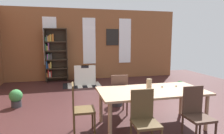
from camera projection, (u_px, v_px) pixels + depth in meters
ground_plane at (114, 116)px, 4.49m from camera, size 11.47×11.47×0.00m
back_wall_brick at (89, 44)px, 8.58m from camera, size 7.95×0.12×3.03m
window_pane_0 at (50, 41)px, 8.12m from camera, size 0.55×0.02×1.97m
window_pane_1 at (89, 41)px, 8.50m from camera, size 0.55×0.02×1.97m
window_pane_2 at (125, 41)px, 8.87m from camera, size 0.55×0.02×1.97m
dining_table at (152, 93)px, 3.88m from camera, size 2.09×1.05×0.75m
vase_on_table at (149, 85)px, 3.84m from camera, size 0.10×0.10×0.23m
tealight_candle_0 at (149, 86)px, 4.13m from camera, size 0.04×0.04×0.05m
tealight_candle_1 at (176, 86)px, 4.15m from camera, size 0.04×0.04×0.03m
tealight_candle_2 at (162, 86)px, 4.09m from camera, size 0.04×0.04×0.04m
dining_chair_near_right at (196, 113)px, 3.29m from camera, size 0.40×0.40×0.95m
dining_chair_far_left at (118, 93)px, 4.52m from camera, size 0.42×0.42×0.95m
dining_chair_near_left at (144, 118)px, 3.07m from camera, size 0.42×0.42×0.95m
dining_chair_head_left at (79, 107)px, 3.58m from camera, size 0.41×0.41×0.95m
bookshelf_tall at (55, 55)px, 8.06m from camera, size 0.91×0.31×2.18m
armchair_white at (85, 77)px, 7.77m from camera, size 0.86×0.86×0.75m
potted_plant_by_shelf at (180, 86)px, 6.45m from camera, size 0.25×0.25×0.39m
potted_plant_corner at (117, 94)px, 5.16m from camera, size 0.39×0.39×0.57m
potted_plant_window at (16, 98)px, 5.05m from camera, size 0.33×0.33×0.46m
striped_rug at (82, 85)px, 7.51m from camera, size 1.42×0.97×0.01m
framed_picture at (112, 37)px, 8.71m from camera, size 0.56×0.03×0.72m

